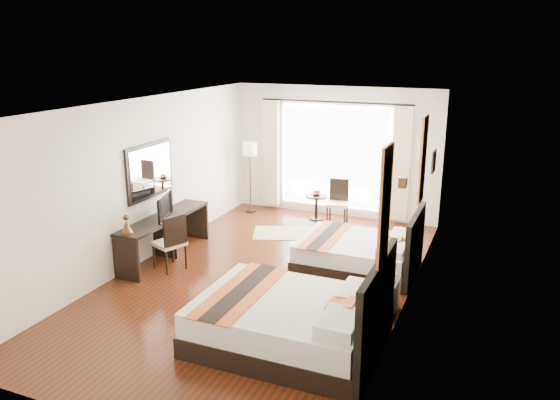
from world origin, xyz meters
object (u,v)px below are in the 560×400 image
at_px(table_lamp, 384,258).
at_px(window_chair, 337,210).
at_px(bed_far, 361,253).
at_px(console_desk, 165,237).
at_px(television, 161,206).
at_px(vase, 383,281).
at_px(fruit_bowl, 316,194).
at_px(floor_lamp, 250,153).
at_px(bed_near, 293,321).
at_px(side_table, 316,207).
at_px(nightstand, 382,297).
at_px(desk_chair, 170,252).

xyz_separation_m(table_lamp, window_chair, (-1.71, 3.44, -0.49)).
distance_m(table_lamp, window_chair, 3.87).
xyz_separation_m(bed_far, table_lamp, (0.64, -1.27, 0.49)).
relative_size(console_desk, television, 2.96).
bearing_deg(vase, fruit_bowl, 120.64).
distance_m(bed_far, floor_lamp, 3.97).
xyz_separation_m(bed_near, side_table, (-1.40, 4.91, -0.07)).
relative_size(nightstand, fruit_bowl, 2.59).
height_order(bed_far, floor_lamp, floor_lamp).
bearing_deg(table_lamp, desk_chair, 179.45).
distance_m(vase, console_desk, 4.10).
height_order(floor_lamp, side_table, floor_lamp).
xyz_separation_m(vase, desk_chair, (-3.64, 0.35, -0.27)).
distance_m(television, side_table, 3.67).
bearing_deg(window_chair, desk_chair, -36.71).
bearing_deg(desk_chair, nightstand, -160.31).
bearing_deg(nightstand, side_table, 121.43).
distance_m(table_lamp, desk_chair, 3.61).
bearing_deg(bed_far, television, -164.64).
relative_size(bed_near, nightstand, 4.41).
distance_m(bed_far, side_table, 2.74).
xyz_separation_m(vase, fruit_bowl, (-2.29, 3.86, -0.01)).
xyz_separation_m(nightstand, desk_chair, (-3.60, 0.17, 0.05)).
distance_m(vase, desk_chair, 3.67).
bearing_deg(nightstand, table_lamp, 99.79).
bearing_deg(television, vase, -116.90).
bearing_deg(nightstand, television, 172.80).
height_order(bed_near, side_table, bed_near).
height_order(bed_near, bed_far, bed_near).
xyz_separation_m(vase, console_desk, (-4.03, 0.77, -0.19)).
distance_m(table_lamp, floor_lamp, 5.16).
bearing_deg(nightstand, window_chair, 115.93).
bearing_deg(table_lamp, floor_lamp, 137.16).
bearing_deg(side_table, window_chair, -9.07).
xyz_separation_m(fruit_bowl, window_chair, (0.51, -0.10, -0.27)).
height_order(nightstand, desk_chair, desk_chair).
bearing_deg(vase, bed_far, 113.87).
distance_m(bed_far, window_chair, 2.42).
xyz_separation_m(nightstand, table_lamp, (-0.02, 0.14, 0.52)).
distance_m(console_desk, floor_lamp, 3.19).
height_order(bed_near, fruit_bowl, bed_near).
bearing_deg(bed_near, fruit_bowl, 106.01).
distance_m(vase, television, 4.08).
height_order(nightstand, console_desk, console_desk).
relative_size(vase, fruit_bowl, 0.66).
bearing_deg(side_table, desk_chair, -111.49).
relative_size(vase, console_desk, 0.06).
distance_m(television, window_chair, 3.86).
bearing_deg(table_lamp, vase, -78.82).
bearing_deg(window_chair, vase, 17.37).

